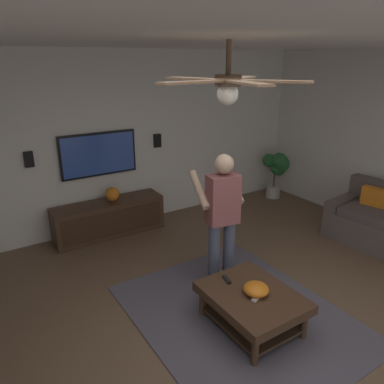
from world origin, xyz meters
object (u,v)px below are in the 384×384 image
Objects in this scene: tv at (99,154)px; remote_white at (257,297)px; person_standing at (222,213)px; wall_speaker_right at (29,159)px; coffee_table at (252,302)px; ceiling_fan at (228,84)px; bowl at (256,289)px; vase_round at (113,194)px; media_console at (109,218)px; remote_black at (227,279)px; potted_plant_tall at (277,168)px; wall_speaker_left at (157,141)px.

tv reaches higher than remote_white.
tv is at bearing 26.70° from person_standing.
remote_white is (-3.17, -0.43, -0.84)m from tv.
tv is 0.99m from wall_speaker_right.
coffee_table is 2.21m from ceiling_fan.
vase_round is at bearing 7.61° from bowl.
person_standing reaches higher than media_console.
coffee_table is 1.06m from person_standing.
wall_speaker_right is (0.26, 1.07, 0.65)m from vase_round.
remote_black is (0.41, 0.06, 0.00)m from remote_white.
bowl is (-2.64, 2.90, -0.17)m from potted_plant_tall.
potted_plant_tall is at bearing -101.54° from wall_speaker_left.
remote_white is 0.68× the size of wall_speaker_right.
wall_speaker_left is (2.27, -0.36, 0.41)m from person_standing.
tv reaches higher than bowl.
bowl is 1.17× the size of vase_round.
potted_plant_tall is at bearing -93.87° from vase_round.
wall_speaker_right is at bearing -86.89° from remote_white.
remote_black is (-2.76, -0.37, -0.84)m from tv.
person_standing is at bearing -14.86° from coffee_table.
remote_black is 0.68× the size of wall_speaker_left.
ceiling_fan is at bearing 99.76° from bowl.
wall_speaker_left is at bearing -18.23° from ceiling_fan.
remote_white is at bearing 175.71° from person_standing.
wall_speaker_left is at bearing 1.40° from person_standing.
tv is at bearing -90.76° from wall_speaker_right.
media_console is at bearing 28.53° from person_standing.
bowl is 0.22× the size of ceiling_fan.
vase_round is at bearing -103.49° from wall_speaker_right.
media_console reaches higher than coffee_table.
vase_round is 1.00× the size of wall_speaker_right.
person_standing is 1.38× the size of ceiling_fan.
remote_white is 3.60m from wall_speaker_right.
person_standing is 1.92m from ceiling_fan.
tv is (3.08, 0.45, 0.96)m from coffee_table.
wall_speaker_left is at bearing -74.62° from vase_round.
potted_plant_tall is at bearing 86.17° from media_console.
remote_black is at bearing 13.65° from coffee_table.
remote_black is 3.00m from wall_speaker_left.
vase_round is 3.45m from ceiling_fan.
tv is at bearing 8.51° from bowl.
tv reaches higher than vase_round.
wall_speaker_right is at bearing -90.76° from tv.
wall_speaker_left is (0.26, -0.94, 0.68)m from vase_round.
person_standing is 2.83m from wall_speaker_right.
remote_white reaches higher than coffee_table.
wall_speaker_left is (3.18, -0.59, 0.93)m from remote_white.
vase_round is at bearing 7.30° from coffee_table.
ceiling_fan reaches higher than vase_round.
wall_speaker_right reaches higher than potted_plant_tall.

